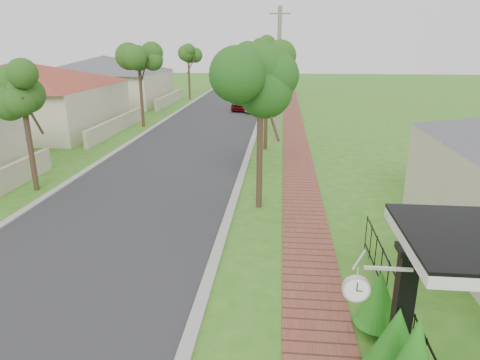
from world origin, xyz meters
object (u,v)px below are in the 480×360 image
at_px(porch_post, 401,319).
at_px(parked_car_white, 259,104).
at_px(station_clock, 358,287).
at_px(parked_car_red, 244,103).
at_px(near_tree, 261,79).
at_px(utility_pole, 278,77).

relative_size(porch_post, parked_car_white, 0.59).
bearing_deg(station_clock, porch_post, 24.80).
bearing_deg(parked_car_red, parked_car_white, -18.70).
bearing_deg(near_tree, parked_car_red, 96.35).
relative_size(parked_car_white, station_clock, 3.95).
bearing_deg(station_clock, utility_pole, 94.73).
relative_size(near_tree, utility_pole, 0.75).
bearing_deg(utility_pole, near_tree, -92.59).
xyz_separation_m(parked_car_white, near_tree, (1.23, -22.88, 3.86)).
xyz_separation_m(parked_car_red, station_clock, (4.68, -32.06, 1.28)).
height_order(parked_car_red, utility_pole, utility_pole).
relative_size(parked_car_red, utility_pole, 0.51).
bearing_deg(station_clock, parked_car_white, 95.99).
height_order(parked_car_red, parked_car_white, parked_car_white).
xyz_separation_m(utility_pole, station_clock, (1.57, -18.99, -1.94)).
bearing_deg(near_tree, utility_pole, 87.41).
bearing_deg(parked_car_white, near_tree, -77.15).
distance_m(parked_car_red, near_tree, 24.12).
xyz_separation_m(parked_car_red, utility_pole, (3.11, -13.07, 3.23)).
relative_size(parked_car_white, near_tree, 0.74).
distance_m(near_tree, station_clock, 9.03).
height_order(parked_car_white, utility_pole, utility_pole).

